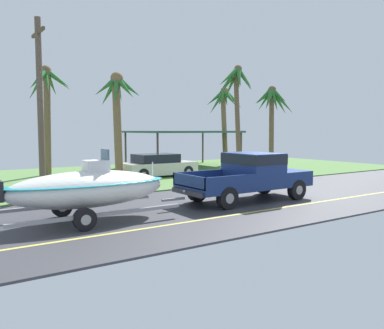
{
  "coord_description": "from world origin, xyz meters",
  "views": [
    {
      "loc": [
        -12.21,
        -11.83,
        2.78
      ],
      "look_at": [
        -4.13,
        0.17,
        1.54
      ],
      "focal_mm": 37.69,
      "sensor_mm": 36.0,
      "label": 1
    }
  ],
  "objects_px": {
    "carport_awning": "(183,132)",
    "parked_sedan_near": "(158,166)",
    "palm_tree_near_left": "(225,106)",
    "utility_pole": "(40,106)",
    "palm_tree_mid": "(272,105)",
    "pickup_truck_towing": "(253,174)",
    "palm_tree_far_left": "(236,89)",
    "palm_tree_near_right": "(47,93)",
    "boat_on_trailer": "(88,189)",
    "palm_tree_far_right": "(117,104)"
  },
  "relations": [
    {
      "from": "utility_pole",
      "to": "palm_tree_far_left",
      "type": "bearing_deg",
      "value": 11.14
    },
    {
      "from": "pickup_truck_towing",
      "to": "utility_pole",
      "type": "relative_size",
      "value": 0.78
    },
    {
      "from": "palm_tree_mid",
      "to": "utility_pole",
      "type": "relative_size",
      "value": 0.79
    },
    {
      "from": "carport_awning",
      "to": "palm_tree_far_left",
      "type": "relative_size",
      "value": 1.12
    },
    {
      "from": "palm_tree_near_left",
      "to": "utility_pole",
      "type": "distance_m",
      "value": 17.36
    },
    {
      "from": "palm_tree_near_left",
      "to": "carport_awning",
      "type": "bearing_deg",
      "value": 169.64
    },
    {
      "from": "pickup_truck_towing",
      "to": "palm_tree_far_right",
      "type": "distance_m",
      "value": 9.72
    },
    {
      "from": "pickup_truck_towing",
      "to": "palm_tree_far_right",
      "type": "relative_size",
      "value": 0.95
    },
    {
      "from": "palm_tree_mid",
      "to": "parked_sedan_near",
      "type": "bearing_deg",
      "value": 170.37
    },
    {
      "from": "palm_tree_near_right",
      "to": "palm_tree_mid",
      "type": "height_order",
      "value": "palm_tree_near_right"
    },
    {
      "from": "pickup_truck_towing",
      "to": "boat_on_trailer",
      "type": "distance_m",
      "value": 6.72
    },
    {
      "from": "pickup_truck_towing",
      "to": "utility_pole",
      "type": "distance_m",
      "value": 8.91
    },
    {
      "from": "palm_tree_mid",
      "to": "palm_tree_far_left",
      "type": "height_order",
      "value": "palm_tree_far_left"
    },
    {
      "from": "palm_tree_mid",
      "to": "palm_tree_far_right",
      "type": "height_order",
      "value": "palm_tree_far_right"
    },
    {
      "from": "palm_tree_far_right",
      "to": "carport_awning",
      "type": "bearing_deg",
      "value": 31.46
    },
    {
      "from": "pickup_truck_towing",
      "to": "parked_sedan_near",
      "type": "height_order",
      "value": "pickup_truck_towing"
    },
    {
      "from": "pickup_truck_towing",
      "to": "palm_tree_near_left",
      "type": "distance_m",
      "value": 15.82
    },
    {
      "from": "boat_on_trailer",
      "to": "palm_tree_far_right",
      "type": "bearing_deg",
      "value": 61.28
    },
    {
      "from": "boat_on_trailer",
      "to": "palm_tree_near_left",
      "type": "xyz_separation_m",
      "value": [
        15.42,
        12.72,
        3.63
      ]
    },
    {
      "from": "carport_awning",
      "to": "palm_tree_mid",
      "type": "bearing_deg",
      "value": -59.24
    },
    {
      "from": "palm_tree_near_left",
      "to": "palm_tree_far_right",
      "type": "relative_size",
      "value": 1.02
    },
    {
      "from": "palm_tree_near_left",
      "to": "utility_pole",
      "type": "relative_size",
      "value": 0.85
    },
    {
      "from": "palm_tree_mid",
      "to": "palm_tree_far_right",
      "type": "bearing_deg",
      "value": 172.55
    },
    {
      "from": "pickup_truck_towing",
      "to": "parked_sedan_near",
      "type": "bearing_deg",
      "value": 85.36
    },
    {
      "from": "palm_tree_near_left",
      "to": "utility_pole",
      "type": "bearing_deg",
      "value": -153.65
    },
    {
      "from": "parked_sedan_near",
      "to": "utility_pole",
      "type": "bearing_deg",
      "value": -152.34
    },
    {
      "from": "carport_awning",
      "to": "palm_tree_far_left",
      "type": "distance_m",
      "value": 6.51
    },
    {
      "from": "palm_tree_near_right",
      "to": "palm_tree_far_left",
      "type": "distance_m",
      "value": 11.44
    },
    {
      "from": "parked_sedan_near",
      "to": "palm_tree_far_right",
      "type": "relative_size",
      "value": 0.73
    },
    {
      "from": "parked_sedan_near",
      "to": "utility_pole",
      "type": "distance_m",
      "value": 9.08
    },
    {
      "from": "parked_sedan_near",
      "to": "utility_pole",
      "type": "relative_size",
      "value": 0.61
    },
    {
      "from": "pickup_truck_towing",
      "to": "palm_tree_mid",
      "type": "relative_size",
      "value": 0.99
    },
    {
      "from": "palm_tree_near_right",
      "to": "palm_tree_mid",
      "type": "xyz_separation_m",
      "value": [
        13.17,
        -5.6,
        -0.52
      ]
    },
    {
      "from": "pickup_truck_towing",
      "to": "palm_tree_far_left",
      "type": "relative_size",
      "value": 0.83
    },
    {
      "from": "pickup_truck_towing",
      "to": "parked_sedan_near",
      "type": "xyz_separation_m",
      "value": [
        0.73,
        8.99,
        -0.37
      ]
    },
    {
      "from": "carport_awning",
      "to": "utility_pole",
      "type": "xyz_separation_m",
      "value": [
        -12.13,
        -8.32,
        1.14
      ]
    },
    {
      "from": "palm_tree_near_right",
      "to": "pickup_truck_towing",
      "type": "bearing_deg",
      "value": -71.31
    },
    {
      "from": "pickup_truck_towing",
      "to": "palm_tree_near_left",
      "type": "bearing_deg",
      "value": 55.62
    },
    {
      "from": "palm_tree_mid",
      "to": "pickup_truck_towing",
      "type": "bearing_deg",
      "value": -138.69
    },
    {
      "from": "palm_tree_near_left",
      "to": "palm_tree_near_right",
      "type": "bearing_deg",
      "value": 177.73
    },
    {
      "from": "carport_awning",
      "to": "parked_sedan_near",
      "type": "bearing_deg",
      "value": -136.37
    },
    {
      "from": "palm_tree_mid",
      "to": "palm_tree_far_left",
      "type": "bearing_deg",
      "value": -176.35
    },
    {
      "from": "carport_awning",
      "to": "palm_tree_mid",
      "type": "xyz_separation_m",
      "value": [
        3.4,
        -5.7,
        1.84
      ]
    },
    {
      "from": "pickup_truck_towing",
      "to": "palm_tree_far_left",
      "type": "height_order",
      "value": "palm_tree_far_left"
    },
    {
      "from": "palm_tree_mid",
      "to": "utility_pole",
      "type": "height_order",
      "value": "utility_pole"
    },
    {
      "from": "carport_awning",
      "to": "palm_tree_near_left",
      "type": "height_order",
      "value": "palm_tree_near_left"
    },
    {
      "from": "palm_tree_near_left",
      "to": "palm_tree_far_left",
      "type": "relative_size",
      "value": 0.9
    },
    {
      "from": "boat_on_trailer",
      "to": "palm_tree_near_right",
      "type": "distance_m",
      "value": 14.01
    },
    {
      "from": "parked_sedan_near",
      "to": "palm_tree_near_left",
      "type": "xyz_separation_m",
      "value": [
        7.97,
        3.73,
        3.96
      ]
    },
    {
      "from": "boat_on_trailer",
      "to": "utility_pole",
      "type": "xyz_separation_m",
      "value": [
        -0.12,
        5.02,
        2.75
      ]
    }
  ]
}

